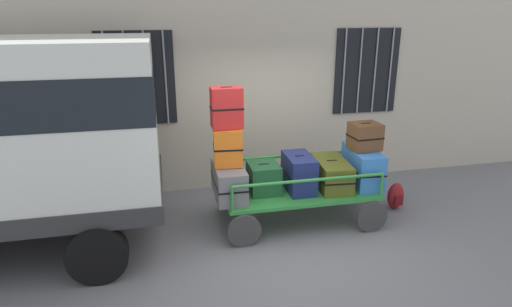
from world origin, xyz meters
TOP-DOWN VIEW (x-y plane):
  - ground_plane at (0.00, 0.00)m, footprint 40.00×40.00m
  - building_wall at (0.00, 2.22)m, footprint 12.00×0.38m
  - luggage_cart at (0.45, 0.53)m, footprint 2.33×1.24m
  - cart_railing at (0.45, 0.53)m, footprint 2.20×1.11m
  - suitcase_left_bottom at (-0.59, 0.51)m, footprint 0.42×0.92m
  - suitcase_left_middle at (-0.59, 0.54)m, footprint 0.43×0.43m
  - suitcase_left_top at (-0.59, 0.57)m, footprint 0.44×0.30m
  - suitcase_midleft_bottom at (-0.07, 0.54)m, footprint 0.44×0.52m
  - suitcase_center_bottom at (0.45, 0.49)m, footprint 0.39×0.68m
  - suitcase_midright_bottom at (0.97, 0.52)m, footprint 0.52×0.92m
  - suitcase_right_bottom at (1.49, 0.55)m, footprint 0.48×0.96m
  - suitcase_right_middle at (1.49, 0.55)m, footprint 0.46×0.41m
  - backpack at (2.12, 0.55)m, footprint 0.27×0.22m

SIDE VIEW (x-z plane):
  - ground_plane at x=0.00m, z-range 0.00..0.00m
  - backpack at x=2.12m, z-range 0.00..0.44m
  - luggage_cart at x=0.45m, z-range 0.16..0.67m
  - suitcase_midright_bottom at x=0.97m, z-range 0.51..0.93m
  - suitcase_midleft_bottom at x=-0.07m, z-range 0.51..0.94m
  - suitcase_left_bottom at x=-0.59m, z-range 0.51..0.98m
  - suitcase_center_bottom at x=0.45m, z-range 0.51..1.05m
  - suitcase_right_bottom at x=1.49m, z-range 0.51..1.06m
  - cart_railing at x=0.45m, z-range 0.63..1.00m
  - suitcase_left_middle at x=-0.59m, z-range 0.98..1.51m
  - suitcase_right_middle at x=1.49m, z-range 1.06..1.46m
  - suitcase_left_top at x=-0.59m, z-range 1.51..2.07m
  - building_wall at x=0.00m, z-range 0.00..5.00m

